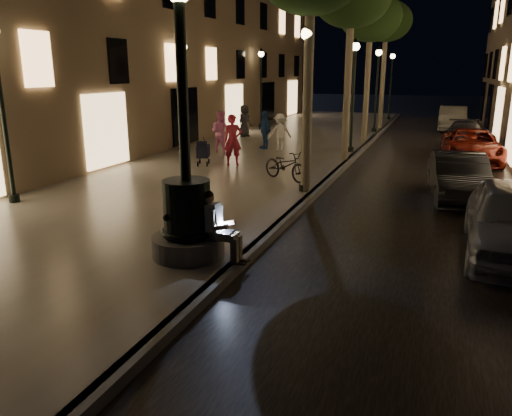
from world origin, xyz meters
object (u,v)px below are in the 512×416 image
at_px(lamp_curb_b, 354,81).
at_px(lamp_curb_c, 377,78).
at_px(pedestrian_blue, 265,130).
at_px(fountain_lamppost, 187,205).
at_px(pedestrian_white, 280,132).
at_px(car_third, 471,146).
at_px(lamp_curb_d, 391,77).
at_px(stroller, 203,151).
at_px(lamp_curb_a, 306,87).
at_px(lamp_left_a, 0,88).
at_px(pedestrian_pink, 220,132).
at_px(tree_far, 386,22).
at_px(car_fifth, 452,119).
at_px(pedestrian_red, 233,140).
at_px(tree_third, 371,18).
at_px(car_second, 458,178).
at_px(lamp_left_c, 261,78).
at_px(seated_man_laptop, 217,224).
at_px(bicycle, 286,165).
at_px(lamp_left_b, 184,81).
at_px(car_rear, 465,135).
at_px(pedestrian_dark, 244,121).

height_order(lamp_curb_b, lamp_curb_c, same).
bearing_deg(pedestrian_blue, fountain_lamppost, -33.67).
bearing_deg(pedestrian_white, car_third, 157.13).
distance_m(lamp_curb_d, stroller, 21.90).
relative_size(lamp_curb_b, lamp_curb_d, 1.00).
distance_m(lamp_curb_a, lamp_curb_c, 16.00).
bearing_deg(fountain_lamppost, lamp_curb_b, 87.14).
xyz_separation_m(lamp_left_a, pedestrian_pink, (1.77, 9.82, -2.14)).
bearing_deg(tree_far, car_fifth, 21.59).
bearing_deg(pedestrian_red, tree_third, 33.79).
height_order(lamp_curb_a, pedestrian_white, lamp_curb_a).
bearing_deg(car_second, pedestrian_pink, 148.41).
height_order(lamp_left_c, car_third, lamp_left_c).
distance_m(lamp_left_a, stroller, 7.60).
bearing_deg(pedestrian_red, seated_man_laptop, -102.85).
bearing_deg(lamp_left_a, pedestrian_blue, 74.23).
distance_m(lamp_left_a, lamp_left_c, 20.00).
distance_m(car_fifth, bicycle, 19.14).
bearing_deg(lamp_curb_d, car_third, -72.79).
bearing_deg(pedestrian_white, lamp_left_b, -9.60).
height_order(lamp_left_a, lamp_left_b, same).
bearing_deg(lamp_curb_b, lamp_left_b, -164.27).
relative_size(car_fifth, pedestrian_red, 2.42).
relative_size(lamp_curb_b, car_second, 1.16).
distance_m(tree_third, car_rear, 7.32).
height_order(car_fifth, pedestrian_white, pedestrian_white).
bearing_deg(car_rear, seated_man_laptop, -105.49).
xyz_separation_m(lamp_curb_d, car_third, (4.93, -15.93, -2.56)).
bearing_deg(fountain_lamppost, lamp_left_b, 118.07).
relative_size(tree_far, lamp_left_b, 1.56).
relative_size(car_fifth, bicycle, 2.43).
bearing_deg(tree_far, lamp_curb_a, -90.25).
xyz_separation_m(lamp_curb_d, pedestrian_white, (-3.08, -16.66, -2.22)).
distance_m(tree_far, pedestrian_blue, 12.46).
distance_m(fountain_lamppost, lamp_left_c, 23.00).
bearing_deg(car_rear, lamp_left_b, -153.10).
relative_size(tree_third, bicycle, 3.80).
bearing_deg(tree_third, car_third, -38.52).
xyz_separation_m(seated_man_laptop, pedestrian_dark, (-6.23, 17.18, 0.14)).
height_order(tree_far, lamp_curb_b, tree_far).
bearing_deg(lamp_left_a, pedestrian_dark, 87.04).
xyz_separation_m(tree_third, pedestrian_pink, (-5.33, -6.18, -5.05)).
distance_m(pedestrian_pink, pedestrian_dark, 5.45).
bearing_deg(lamp_curb_c, lamp_curb_a, -90.00).
height_order(seated_man_laptop, pedestrian_dark, pedestrian_dark).
bearing_deg(pedestrian_pink, fountain_lamppost, 118.54).
xyz_separation_m(fountain_lamppost, pedestrian_dark, (-5.62, 17.18, -0.16)).
distance_m(lamp_curb_b, stroller, 7.46).
xyz_separation_m(pedestrian_red, bicycle, (2.67, -1.93, -0.45)).
relative_size(tree_far, car_third, 1.54).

